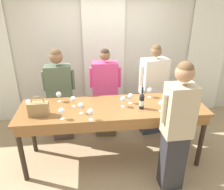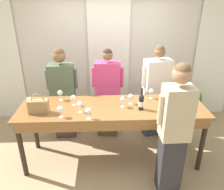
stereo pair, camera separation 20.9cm
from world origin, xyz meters
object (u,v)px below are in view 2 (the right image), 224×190
(wine_bottle, at_px, (141,102))
(wine_glass_near_host, at_px, (73,98))
(wine_glass_back_mid, at_px, (151,92))
(guest_cream_sweater, at_px, (156,92))
(wine_glass_front_mid, at_px, (123,100))
(wine_glass_front_right, at_px, (88,111))
(wine_glass_center_mid, at_px, (131,97))
(handbag, at_px, (38,106))
(guest_pink_top, at_px, (108,94))
(potted_plant, at_px, (193,104))
(wine_glass_center_right, at_px, (60,109))
(wine_glass_back_left, at_px, (161,105))
(wine_glass_front_left, at_px, (80,105))
(guest_olive_jacket, at_px, (63,94))
(tasting_bar, at_px, (112,113))
(wine_glass_center_left, at_px, (30,100))
(wine_glass_back_right, at_px, (60,93))
(host_pouring, at_px, (174,131))

(wine_bottle, relative_size, wine_glass_near_host, 2.05)
(wine_glass_back_mid, relative_size, guest_cream_sweater, 0.09)
(wine_bottle, relative_size, wine_glass_back_mid, 2.05)
(wine_glass_front_mid, relative_size, wine_glass_front_right, 1.00)
(wine_glass_front_mid, xyz_separation_m, wine_glass_center_mid, (0.13, 0.10, 0.00))
(handbag, bearing_deg, guest_pink_top, 40.70)
(handbag, xyz_separation_m, potted_plant, (2.80, 1.34, -0.70))
(wine_glass_front_mid, xyz_separation_m, guest_pink_top, (-0.20, 0.72, -0.23))
(wine_glass_center_right, bearing_deg, handbag, 157.65)
(wine_glass_near_host, relative_size, potted_plant, 0.23)
(wine_glass_back_left, bearing_deg, wine_glass_front_left, 176.74)
(handbag, bearing_deg, guest_olive_jacket, 77.62)
(tasting_bar, height_order, wine_glass_back_mid, wine_glass_back_mid)
(wine_glass_center_mid, distance_m, guest_cream_sweater, 0.85)
(tasting_bar, distance_m, wine_glass_near_host, 0.62)
(wine_glass_center_right, bearing_deg, wine_glass_back_mid, 21.92)
(guest_olive_jacket, height_order, guest_pink_top, guest_olive_jacket)
(wine_glass_center_right, height_order, guest_olive_jacket, guest_olive_jacket)
(wine_glass_front_mid, distance_m, wine_glass_center_right, 0.90)
(handbag, relative_size, guest_olive_jacket, 0.17)
(wine_glass_center_left, xyz_separation_m, wine_glass_center_mid, (1.48, 0.05, 0.00))
(wine_glass_back_left, relative_size, potted_plant, 0.23)
(wine_glass_center_mid, distance_m, wine_glass_back_right, 1.10)
(wine_glass_center_mid, height_order, wine_glass_back_right, same)
(wine_glass_back_right, bearing_deg, wine_glass_front_mid, -16.58)
(tasting_bar, bearing_deg, wine_glass_center_mid, 20.56)
(wine_glass_back_right, height_order, host_pouring, host_pouring)
(wine_glass_front_left, bearing_deg, handbag, 179.74)
(wine_glass_near_host, distance_m, potted_plant, 2.69)
(wine_glass_front_left, xyz_separation_m, wine_glass_near_host, (-0.11, 0.22, -0.00))
(tasting_bar, height_order, host_pouring, host_pouring)
(host_pouring, bearing_deg, wine_bottle, 120.80)
(guest_pink_top, xyz_separation_m, potted_plant, (1.82, 0.49, -0.48))
(wine_glass_center_left, bearing_deg, handbag, -46.16)
(host_pouring, distance_m, potted_plant, 2.20)
(wine_glass_center_mid, bearing_deg, wine_glass_front_left, -163.00)
(host_pouring, bearing_deg, wine_glass_front_right, 163.90)
(guest_cream_sweater, relative_size, potted_plant, 2.43)
(guest_pink_top, bearing_deg, wine_glass_near_host, -130.15)
(wine_glass_near_host, distance_m, guest_cream_sweater, 1.55)
(wine_glass_back_left, bearing_deg, wine_glass_center_left, 172.61)
(tasting_bar, bearing_deg, host_pouring, -40.46)
(wine_glass_back_right, bearing_deg, tasting_bar, -20.03)
(wine_glass_front_right, xyz_separation_m, wine_glass_center_mid, (0.61, 0.42, 0.00))
(wine_glass_front_mid, height_order, wine_glass_back_right, same)
(guest_pink_top, distance_m, potted_plant, 1.95)
(wine_glass_center_mid, distance_m, wine_glass_center_right, 1.05)
(wine_glass_back_left, relative_size, host_pouring, 0.09)
(wine_bottle, distance_m, wine_glass_back_mid, 0.43)
(guest_olive_jacket, bearing_deg, guest_cream_sweater, 0.00)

